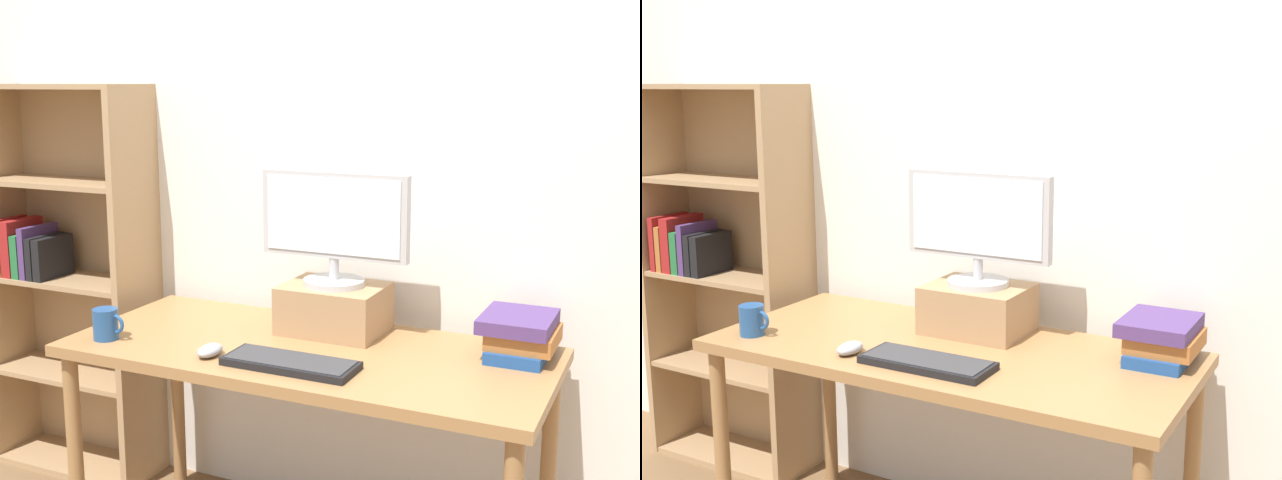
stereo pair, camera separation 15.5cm
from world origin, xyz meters
TOP-DOWN VIEW (x-y plane):
  - back_wall at (0.00, 0.44)m, footprint 7.00×0.08m
  - desk at (0.00, 0.00)m, footprint 1.51×0.67m
  - bookshelf_unit at (-1.22, 0.28)m, footprint 0.71×0.28m
  - riser_box at (0.01, 0.18)m, footprint 0.33×0.26m
  - computer_monitor at (0.01, 0.18)m, footprint 0.50×0.20m
  - keyboard at (0.03, -0.18)m, footprint 0.39×0.15m
  - computer_mouse at (-0.23, -0.20)m, footprint 0.06×0.10m
  - book_stack at (0.62, 0.19)m, footprint 0.22×0.27m
  - coffee_mug at (-0.62, -0.20)m, footprint 0.11×0.08m

SIDE VIEW (x-z plane):
  - desk at x=0.00m, z-range 0.30..1.06m
  - keyboard at x=0.03m, z-range 0.76..0.78m
  - computer_mouse at x=-0.23m, z-range 0.76..0.79m
  - bookshelf_unit at x=-1.22m, z-range 0.02..1.58m
  - coffee_mug at x=-0.62m, z-range 0.76..0.86m
  - book_stack at x=0.62m, z-range 0.76..0.89m
  - riser_box at x=0.01m, z-range 0.76..0.92m
  - computer_monitor at x=0.01m, z-range 0.93..1.30m
  - back_wall at x=0.00m, z-range 0.00..2.60m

